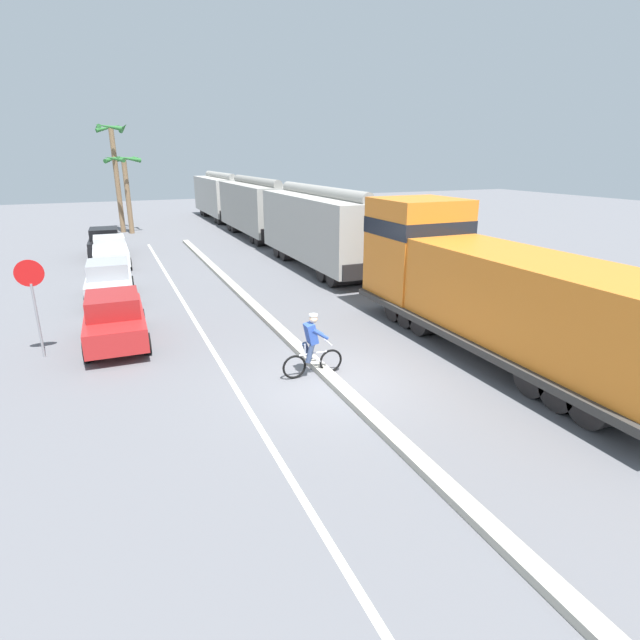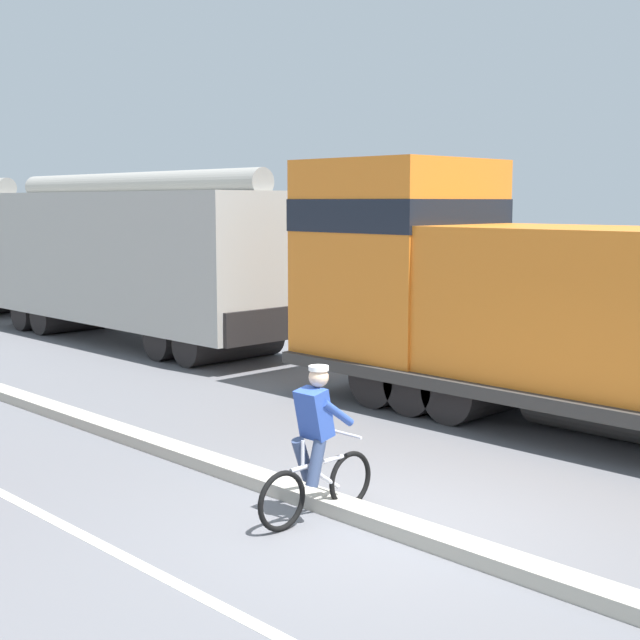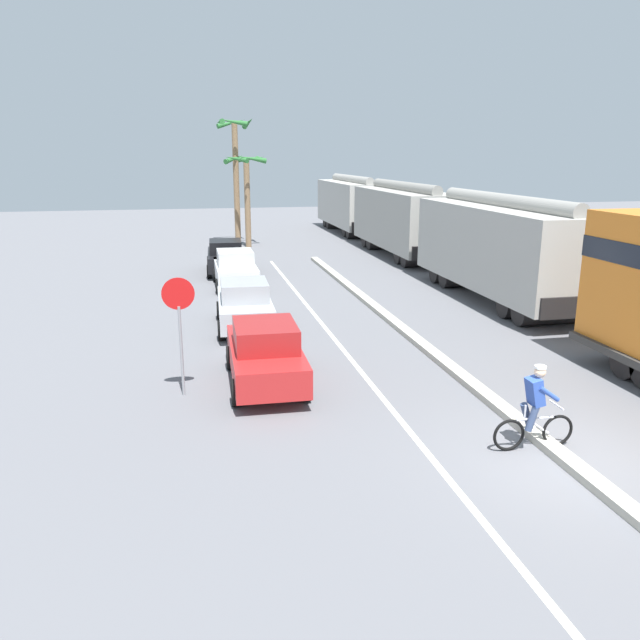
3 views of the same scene
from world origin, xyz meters
The scene contains 5 objects.
ground_plane centered at (0.00, 0.00, 0.00)m, with size 120.00×120.00×0.00m, color slate.
median_curb centered at (0.00, 6.00, 0.08)m, with size 0.36×36.00×0.16m, color #B2AD9E.
locomotive centered at (5.21, 0.61, 1.80)m, with size 3.10×11.61×4.20m.
hopper_car_lead centered at (5.21, 12.77, 2.08)m, with size 2.90×10.60×4.18m.
cyclist centered at (-0.31, 0.61, 0.82)m, with size 1.71×0.48×1.71m.
Camera 2 is at (-6.91, -6.15, 3.48)m, focal length 50.00 mm.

